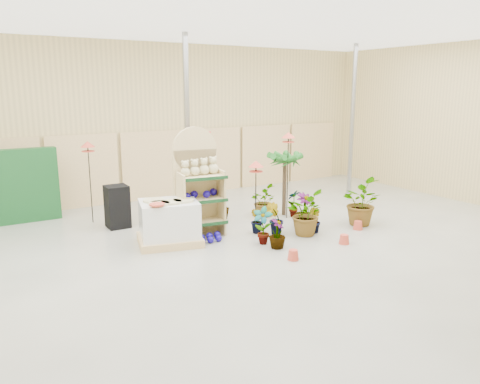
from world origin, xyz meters
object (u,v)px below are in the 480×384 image
object	(u,v)px
potted_plant_2	(305,213)
pallet_stack	(169,223)
display_shelf	(198,186)
bird_table_front	(256,166)

from	to	relation	value
potted_plant_2	pallet_stack	bearing A→B (deg)	160.85
display_shelf	pallet_stack	world-z (taller)	display_shelf
pallet_stack	bird_table_front	size ratio (longest dim) A/B	0.90
display_shelf	potted_plant_2	world-z (taller)	display_shelf
display_shelf	bird_table_front	world-z (taller)	display_shelf
pallet_stack	potted_plant_2	bearing A→B (deg)	-5.14
pallet_stack	display_shelf	bearing A→B (deg)	32.97
display_shelf	pallet_stack	size ratio (longest dim) A/B	1.59
pallet_stack	potted_plant_2	size ratio (longest dim) A/B	1.53
display_shelf	bird_table_front	distance (m)	1.36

